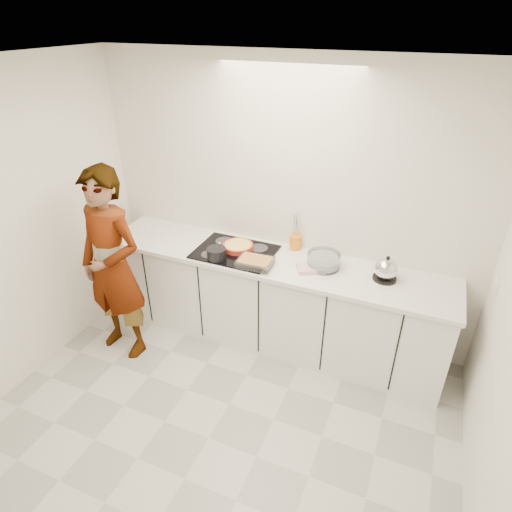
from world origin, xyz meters
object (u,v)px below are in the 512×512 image
at_px(tart_dish, 238,246).
at_px(utensil_crock, 295,242).
at_px(kettle, 386,270).
at_px(cook, 112,267).
at_px(hob, 235,252).
at_px(baking_dish, 255,262).
at_px(saucepan, 217,253).
at_px(mixing_bowl, 324,261).

xyz_separation_m(tart_dish, utensil_crock, (0.48, 0.23, 0.03)).
bearing_deg(kettle, cook, -162.19).
relative_size(tart_dish, cook, 0.19).
distance_m(hob, utensil_crock, 0.57).
bearing_deg(cook, kettle, 23.91).
xyz_separation_m(baking_dish, cook, (-1.15, -0.48, -0.05)).
height_order(hob, cook, cook).
height_order(baking_dish, utensil_crock, utensil_crock).
distance_m(saucepan, cook, 0.92).
bearing_deg(saucepan, tart_dish, 66.01).
relative_size(hob, utensil_crock, 5.31).
xyz_separation_m(saucepan, kettle, (1.44, 0.25, 0.03)).
bearing_deg(utensil_crock, tart_dish, -154.30).
bearing_deg(mixing_bowl, saucepan, -165.19).
height_order(hob, utensil_crock, utensil_crock).
distance_m(baking_dish, mixing_bowl, 0.59).
bearing_deg(utensil_crock, cook, -145.96).
xyz_separation_m(kettle, utensil_crock, (-0.85, 0.21, -0.03)).
height_order(tart_dish, utensil_crock, utensil_crock).
height_order(tart_dish, saucepan, saucepan).
bearing_deg(hob, cook, -144.04).
xyz_separation_m(saucepan, utensil_crock, (0.59, 0.46, 0.01)).
bearing_deg(utensil_crock, saucepan, -141.64).
bearing_deg(mixing_bowl, tart_dish, -179.24).
xyz_separation_m(baking_dish, mixing_bowl, (0.55, 0.22, 0.01)).
bearing_deg(hob, mixing_bowl, 4.49).
distance_m(baking_dish, utensil_crock, 0.49).
height_order(kettle, utensil_crock, kettle).
bearing_deg(tart_dish, hob, -96.45).
bearing_deg(tart_dish, utensil_crock, 25.70).
distance_m(hob, tart_dish, 0.06).
bearing_deg(baking_dish, mixing_bowl, 21.95).
xyz_separation_m(utensil_crock, cook, (-1.37, -0.93, -0.07)).
distance_m(tart_dish, utensil_crock, 0.54).
xyz_separation_m(tart_dish, cook, (-0.89, -0.70, -0.05)).
bearing_deg(baking_dish, utensil_crock, 63.64).
xyz_separation_m(hob, saucepan, (-0.10, -0.18, 0.06)).
bearing_deg(mixing_bowl, baking_dish, -158.05).
bearing_deg(cook, saucepan, 36.61).
distance_m(hob, cook, 1.09).
bearing_deg(hob, tart_dish, 83.55).
xyz_separation_m(tart_dish, baking_dish, (0.26, -0.21, 0.01)).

